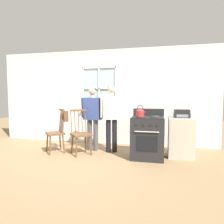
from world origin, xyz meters
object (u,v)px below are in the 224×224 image
object	(u,v)px
person_elderly_left	(93,112)
person_teen_center	(111,112)
chair_near_wall	(81,134)
stove	(148,137)
chair_by_window	(56,133)
handbag	(65,116)
kettle	(140,112)
stereo	(182,114)
potted_plant	(90,107)
side_counter	(181,137)

from	to	relation	value
person_elderly_left	person_teen_center	distance (m)	0.51
chair_near_wall	person_elderly_left	distance (m)	0.66
chair_near_wall	person_teen_center	world-z (taller)	person_teen_center
person_teen_center	stove	bearing A→B (deg)	-33.86
chair_by_window	person_teen_center	world-z (taller)	person_teen_center
person_elderly_left	handbag	world-z (taller)	person_elderly_left
handbag	stove	bearing A→B (deg)	-3.27
chair_by_window	kettle	xyz separation A→B (m)	(2.04, -0.09, 0.55)
chair_near_wall	stereo	size ratio (longest dim) A/B	3.11
person_teen_center	stove	size ratio (longest dim) A/B	1.51
kettle	potted_plant	xyz separation A→B (m)	(-1.56, 1.25, 0.03)
chair_near_wall	potted_plant	bearing A→B (deg)	56.31
chair_near_wall	kettle	bearing A→B (deg)	-44.91
chair_near_wall	person_teen_center	xyz separation A→B (m)	(0.67, 0.34, 0.51)
stove	potted_plant	xyz separation A→B (m)	(-1.72, 1.11, 0.58)
stove	person_teen_center	bearing A→B (deg)	162.14
potted_plant	stereo	xyz separation A→B (m)	(2.45, -0.90, -0.07)
potted_plant	side_counter	bearing A→B (deg)	-19.72
chair_by_window	stereo	bearing A→B (deg)	53.44
chair_by_window	side_counter	distance (m)	2.94
person_elderly_left	stereo	world-z (taller)	person_elderly_left
person_teen_center	stove	distance (m)	1.06
stove	chair_near_wall	bearing A→B (deg)	-178.12
chair_by_window	person_elderly_left	xyz separation A→B (m)	(0.81, 0.39, 0.50)
chair_by_window	chair_near_wall	xyz separation A→B (m)	(0.65, -0.01, 0.00)
person_elderly_left	stereo	bearing A→B (deg)	4.38
stove	potted_plant	size ratio (longest dim) A/B	3.41
stereo	person_teen_center	bearing A→B (deg)	177.58
person_teen_center	kettle	size ratio (longest dim) A/B	6.63
stove	handbag	bearing A→B (deg)	176.73
kettle	stereo	xyz separation A→B (m)	(0.89, 0.35, -0.04)
stove	stereo	size ratio (longest dim) A/B	3.19
person_teen_center	stove	xyz separation A→B (m)	(0.89, -0.29, -0.51)
potted_plant	person_elderly_left	bearing A→B (deg)	-67.07
person_elderly_left	stove	bearing A→B (deg)	-6.12
stove	side_counter	xyz separation A→B (m)	(0.73, 0.24, -0.02)
chair_near_wall	person_elderly_left	size ratio (longest dim) A/B	0.66
chair_near_wall	kettle	size ratio (longest dim) A/B	4.29
person_elderly_left	kettle	world-z (taller)	person_elderly_left
person_teen_center	potted_plant	xyz separation A→B (m)	(-0.83, 0.83, 0.07)
person_teen_center	kettle	xyz separation A→B (m)	(0.73, -0.42, 0.04)
person_teen_center	stereo	bearing A→B (deg)	-18.42
person_teen_center	chair_near_wall	bearing A→B (deg)	-169.21
chair_by_window	kettle	world-z (taller)	kettle
chair_near_wall	kettle	xyz separation A→B (m)	(1.40, -0.08, 0.55)
side_counter	kettle	bearing A→B (deg)	-157.35
side_counter	stereo	size ratio (longest dim) A/B	2.65
chair_by_window	person_elderly_left	world-z (taller)	person_elderly_left
side_counter	stereo	bearing A→B (deg)	-90.00
handbag	chair_by_window	bearing A→B (deg)	-138.44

